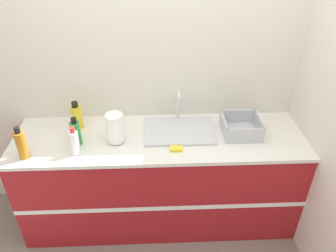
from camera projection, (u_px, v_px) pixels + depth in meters
ground_plane at (162, 243)px, 2.83m from camera, size 12.00×12.00×0.00m
wall_back at (158, 71)px, 2.68m from camera, size 4.70×0.06×2.60m
wall_right at (318, 89)px, 2.42m from camera, size 0.06×2.66×2.60m
counter_cabinet at (161, 179)px, 2.85m from camera, size 2.33×0.68×0.90m
sink at (179, 130)px, 2.65m from camera, size 0.56×0.40×0.29m
paper_towel_roll at (115, 128)px, 2.48m from camera, size 0.13×0.13×0.24m
dish_rack at (241, 128)px, 2.62m from camera, size 0.29×0.30×0.13m
bottle_amber at (21, 144)px, 2.32m from camera, size 0.07×0.07×0.26m
bottle_green at (76, 133)px, 2.47m from camera, size 0.07×0.07×0.23m
bottle_white_spray at (75, 142)px, 2.37m from camera, size 0.06×0.06×0.23m
bottle_yellow at (77, 116)px, 2.65m from camera, size 0.09×0.09×0.24m
sponge at (176, 149)px, 2.45m from camera, size 0.09×0.06×0.02m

